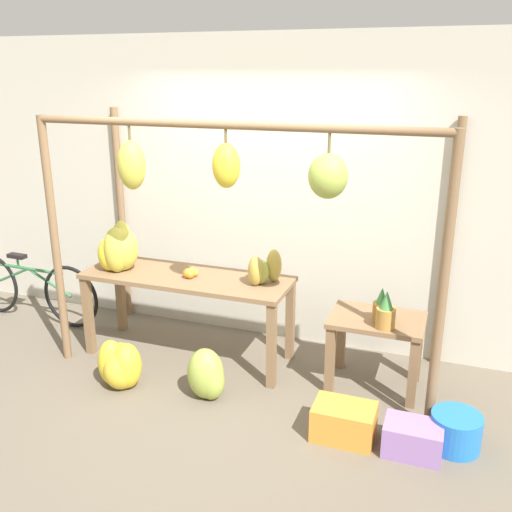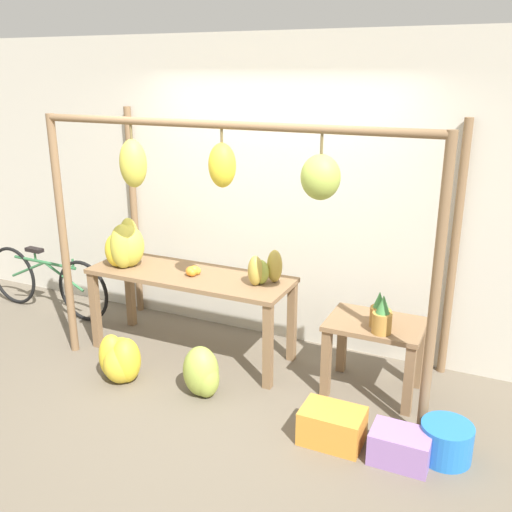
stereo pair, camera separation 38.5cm
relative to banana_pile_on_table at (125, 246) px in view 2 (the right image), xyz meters
name	(u,v)px [view 2 (the right image)]	position (x,y,z in m)	size (l,w,h in m)	color
ground_plane	(204,408)	(1.18, -0.67, -0.96)	(20.00, 20.00, 0.00)	#665B4C
shop_wall_back	(279,194)	(1.18, 0.78, 0.44)	(8.00, 0.08, 2.80)	beige
stall_awning	(238,199)	(1.21, -0.13, 0.58)	(3.22, 1.18, 2.15)	brown
display_table_main	(190,285)	(0.62, 0.07, -0.30)	(1.85, 0.62, 0.78)	brown
display_table_side	(374,339)	(2.28, 0.12, -0.50)	(0.74, 0.53, 0.61)	brown
banana_pile_on_table	(125,246)	(0.00, 0.00, 0.00)	(0.43, 0.40, 0.44)	gold
orange_pile	(193,271)	(0.68, 0.04, -0.15)	(0.11, 0.13, 0.09)	orange
pineapple_cluster	(381,314)	(2.34, 0.01, -0.24)	(0.19, 0.25, 0.30)	#B27F38
banana_pile_ground_left	(121,360)	(0.33, -0.59, -0.78)	(0.44, 0.44, 0.40)	yellow
banana_pile_ground_right	(203,373)	(1.08, -0.52, -0.77)	(0.37, 0.31, 0.42)	#9EB247
fruit_crate_white	(332,426)	(2.19, -0.66, -0.84)	(0.43, 0.30, 0.25)	orange
blue_bucket	(446,442)	(2.94, -0.51, -0.84)	(0.35, 0.35, 0.25)	blue
parked_bicycle	(47,281)	(-1.26, 0.24, -0.62)	(1.67, 0.10, 0.70)	black
papaya_pile	(263,270)	(1.32, 0.11, -0.06)	(0.29, 0.31, 0.28)	#B2993D
fruit_crate_purple	(400,446)	(2.67, -0.67, -0.85)	(0.39, 0.27, 0.22)	#9970B7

